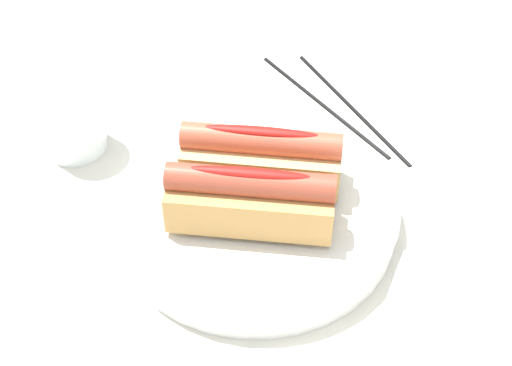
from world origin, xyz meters
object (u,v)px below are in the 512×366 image
water_glass (69,116)px  serving_bowl (256,210)px  chopstick_near (323,104)px  hotdog_front (261,157)px  napkin_box (456,361)px  chopstick_far (352,106)px  hotdog_back (250,198)px

water_glass → serving_bowl: bearing=179.2°
water_glass → chopstick_near: 0.28m
water_glass → chopstick_near: bearing=-136.9°
water_glass → hotdog_front: bearing=-173.9°
water_glass → napkin_box: size_ratio=0.60×
chopstick_near → chopstick_far: (-0.03, -0.01, 0.00)m
hotdog_back → napkin_box: size_ratio=1.05×
serving_bowl → napkin_box: size_ratio=1.83×
serving_bowl → hotdog_front: hotdog_front is taller
serving_bowl → chopstick_far: (-0.01, -0.21, -0.02)m
hotdog_front → water_glass: hotdog_front is taller
napkin_box → hotdog_back: bearing=-26.6°
hotdog_front → chopstick_far: size_ratio=0.72×
water_glass → chopstick_near: water_glass is taller
hotdog_front → chopstick_far: (-0.02, -0.18, -0.06)m
hotdog_back → napkin_box: 0.23m
hotdog_front → chopstick_near: bearing=-86.2°
hotdog_front → water_glass: bearing=6.1°
water_glass → napkin_box: bearing=166.4°
hotdog_back → chopstick_near: (0.03, -0.22, -0.06)m
hotdog_back → serving_bowl: bearing=-71.4°
hotdog_back → water_glass: bearing=-7.1°
hotdog_back → water_glass: 0.24m
hotdog_front → chopstick_near: 0.18m
hotdog_front → hotdog_back: same height
chopstick_near → chopstick_far: same height
chopstick_near → napkin_box: bearing=153.8°
hotdog_back → hotdog_front: bearing=-71.4°
hotdog_front → napkin_box: (-0.23, 0.13, 0.01)m
water_glass → napkin_box: 0.46m
serving_bowl → napkin_box: bearing=154.8°
chopstick_near → chopstick_far: bearing=-133.6°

